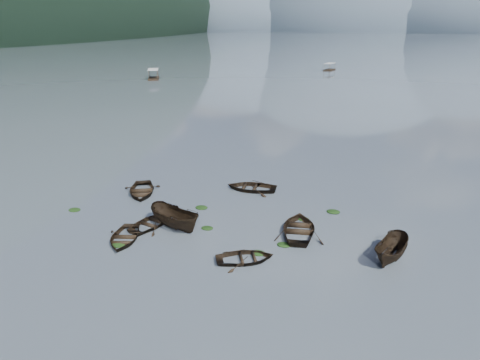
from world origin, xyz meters
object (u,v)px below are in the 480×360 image
(rowboat_3, at_px, (299,232))
(pontoon_left, at_px, (154,79))
(pontoon_centre, at_px, (329,70))
(rowboat_0, at_px, (124,240))

(rowboat_3, height_order, pontoon_left, pontoon_left)
(rowboat_3, xyz_separation_m, pontoon_left, (-55.03, 78.71, 0.00))
(rowboat_3, bearing_deg, pontoon_centre, -93.31)
(rowboat_0, xyz_separation_m, pontoon_left, (-43.14, 83.84, 0.00))
(rowboat_0, bearing_deg, rowboat_3, 7.52)
(rowboat_0, bearing_deg, pontoon_left, 101.43)
(pontoon_left, relative_size, pontoon_centre, 1.18)
(pontoon_centre, bearing_deg, rowboat_0, -78.36)
(rowboat_0, height_order, pontoon_centre, pontoon_centre)
(rowboat_3, relative_size, pontoon_centre, 0.89)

